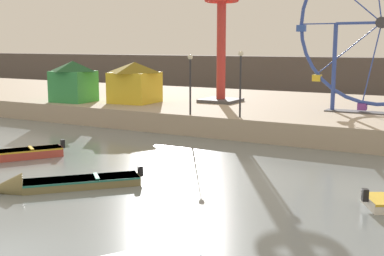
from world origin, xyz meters
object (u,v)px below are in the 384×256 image
at_px(drop_tower_red_tower, 222,10).
at_px(carnival_booth_green_kiosk, 73,81).
at_px(promenade_lamp_near, 190,75).
at_px(promenade_lamp_far, 240,74).
at_px(carnival_booth_yellow_awning, 135,82).
at_px(motorboat_olive_wood, 53,184).
at_px(motorboat_faded_red, 3,155).
at_px(ferris_wheel_blue_frame, 382,26).

height_order(drop_tower_red_tower, carnival_booth_green_kiosk, drop_tower_red_tower).
bearing_deg(carnival_booth_green_kiosk, promenade_lamp_near, -13.96).
height_order(carnival_booth_green_kiosk, promenade_lamp_far, promenade_lamp_far).
distance_m(drop_tower_red_tower, carnival_booth_yellow_awning, 8.58).
height_order(carnival_booth_yellow_awning, promenade_lamp_far, promenade_lamp_far).
relative_size(motorboat_olive_wood, carnival_booth_yellow_awning, 1.36).
bearing_deg(drop_tower_red_tower, promenade_lamp_far, -55.77).
height_order(drop_tower_red_tower, promenade_lamp_near, drop_tower_red_tower).
bearing_deg(promenade_lamp_near, motorboat_olive_wood, -84.48).
distance_m(motorboat_olive_wood, drop_tower_red_tower, 22.62).
relative_size(carnival_booth_green_kiosk, promenade_lamp_near, 0.88).
bearing_deg(motorboat_olive_wood, promenade_lamp_far, -144.60).
xyz_separation_m(motorboat_faded_red, promenade_lamp_far, (7.92, 11.34, 3.71)).
relative_size(drop_tower_red_tower, carnival_booth_green_kiosk, 4.78).
bearing_deg(promenade_lamp_near, drop_tower_red_tower, 101.30).
bearing_deg(ferris_wheel_blue_frame, motorboat_olive_wood, -114.48).
xyz_separation_m(promenade_lamp_near, promenade_lamp_far, (3.26, 0.45, 0.14)).
bearing_deg(carnival_booth_yellow_awning, motorboat_faded_red, -84.46).
relative_size(ferris_wheel_blue_frame, carnival_booth_green_kiosk, 3.32).
xyz_separation_m(drop_tower_red_tower, promenade_lamp_far, (4.74, -6.97, -4.40)).
distance_m(carnival_booth_yellow_awning, promenade_lamp_far, 10.88).
distance_m(motorboat_faded_red, drop_tower_red_tower, 20.28).
distance_m(carnival_booth_green_kiosk, promenade_lamp_near, 11.82).
bearing_deg(motorboat_olive_wood, carnival_booth_green_kiosk, -96.71).
bearing_deg(promenade_lamp_far, motorboat_olive_wood, -98.00).
height_order(motorboat_olive_wood, carnival_booth_green_kiosk, carnival_booth_green_kiosk).
relative_size(motorboat_olive_wood, promenade_lamp_near, 1.34).
relative_size(motorboat_olive_wood, carnival_booth_green_kiosk, 1.52).
bearing_deg(ferris_wheel_blue_frame, promenade_lamp_near, -148.56).
height_order(carnival_booth_yellow_awning, promenade_lamp_near, promenade_lamp_near).
height_order(promenade_lamp_near, promenade_lamp_far, promenade_lamp_far).
relative_size(carnival_booth_yellow_awning, promenade_lamp_far, 0.92).
height_order(carnival_booth_green_kiosk, carnival_booth_yellow_awning, carnival_booth_green_kiosk).
bearing_deg(carnival_booth_yellow_awning, drop_tower_red_tower, 29.47).
bearing_deg(promenade_lamp_far, carnival_booth_green_kiosk, 174.12).
relative_size(motorboat_faded_red, promenade_lamp_far, 1.22).
relative_size(motorboat_faded_red, ferris_wheel_blue_frame, 0.44).
xyz_separation_m(drop_tower_red_tower, promenade_lamp_near, (1.48, -7.43, -4.54)).
bearing_deg(carnival_booth_green_kiosk, ferris_wheel_blue_frame, 6.87).
bearing_deg(motorboat_faded_red, carnival_booth_yellow_awning, -137.10).
distance_m(motorboat_olive_wood, ferris_wheel_blue_frame, 22.75).
bearing_deg(carnival_booth_green_kiosk, motorboat_faded_red, -65.84).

